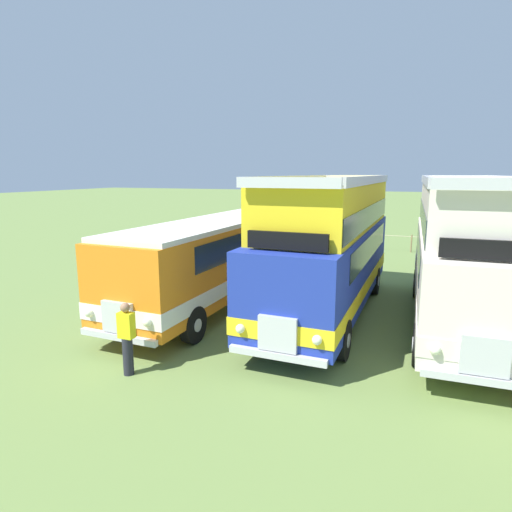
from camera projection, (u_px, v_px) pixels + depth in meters
bus_first_in_row at (220, 254)px, 15.39m from camera, size 3.02×10.99×2.99m
bus_second_in_row at (330, 244)px, 13.86m from camera, size 2.87×10.05×4.52m
bus_third_in_row at (464, 250)px, 12.71m from camera, size 2.65×9.82×4.52m
marshal_person at (127, 338)px, 9.82m from camera, size 0.36×0.24×1.73m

